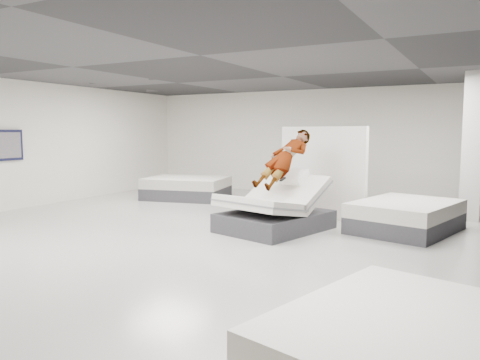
{
  "coord_description": "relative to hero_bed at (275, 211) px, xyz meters",
  "views": [
    {
      "loc": [
        4.37,
        -6.71,
        1.94
      ],
      "look_at": [
        0.12,
        1.18,
        1.0
      ],
      "focal_mm": 35.0,
      "sensor_mm": 36.0,
      "label": 1
    }
  ],
  "objects": [
    {
      "name": "room",
      "position": [
        -0.69,
        -1.56,
        1.22
      ],
      "size": [
        14.0,
        14.04,
        3.2
      ],
      "color": "#B7B5AD",
      "rests_on": "ground"
    },
    {
      "name": "flat_bed_right_far",
      "position": [
        2.28,
        1.12,
        -0.09
      ],
      "size": [
        2.06,
        2.45,
        0.59
      ],
      "color": "#3A3A3F",
      "rests_on": "floor"
    },
    {
      "name": "remote",
      "position": [
        0.2,
        -0.1,
        0.65
      ],
      "size": [
        0.09,
        0.15,
        0.08
      ],
      "primitive_type": "cube",
      "rotation": [
        0.35,
        0.0,
        -0.26
      ],
      "color": "black",
      "rests_on": "person"
    },
    {
      "name": "wall_poster",
      "position": [
        -6.62,
        -1.06,
        1.22
      ],
      "size": [
        0.06,
        0.95,
        0.75
      ],
      "color": "black",
      "rests_on": "wall_left"
    },
    {
      "name": "divider_panel",
      "position": [
        0.36,
        1.75,
        0.64
      ],
      "size": [
        2.18,
        0.74,
        2.04
      ],
      "primitive_type": "cube",
      "rotation": [
        0.0,
        0.0,
        -0.29
      ],
      "color": "white",
      "rests_on": "floor"
    },
    {
      "name": "hero_bed",
      "position": [
        0.0,
        0.0,
        0.0
      ],
      "size": [
        2.02,
        2.38,
        1.19
      ],
      "color": "#3A3A3F",
      "rests_on": "floor"
    },
    {
      "name": "person",
      "position": [
        0.08,
        0.3,
        0.85
      ],
      "size": [
        0.96,
        1.5,
        1.55
      ],
      "primitive_type": "imported",
      "rotation": [
        0.7,
        0.0,
        -0.26
      ],
      "color": "slate",
      "rests_on": "hero_bed"
    },
    {
      "name": "flat_bed_left_far",
      "position": [
        -4.01,
        2.76,
        -0.07
      ],
      "size": [
        2.53,
        2.1,
        0.61
      ],
      "color": "#3A3A3F",
      "rests_on": "floor"
    },
    {
      "name": "flat_bed_right_near",
      "position": [
        3.18,
        -4.78,
        -0.09
      ],
      "size": [
        2.06,
        2.45,
        0.58
      ],
      "color": "#3A3A3F",
      "rests_on": "floor"
    },
    {
      "name": "column",
      "position": [
        3.31,
        2.94,
        1.22
      ],
      "size": [
        0.4,
        0.4,
        3.2
      ],
      "primitive_type": "cube",
      "color": "silver",
      "rests_on": "floor"
    }
  ]
}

